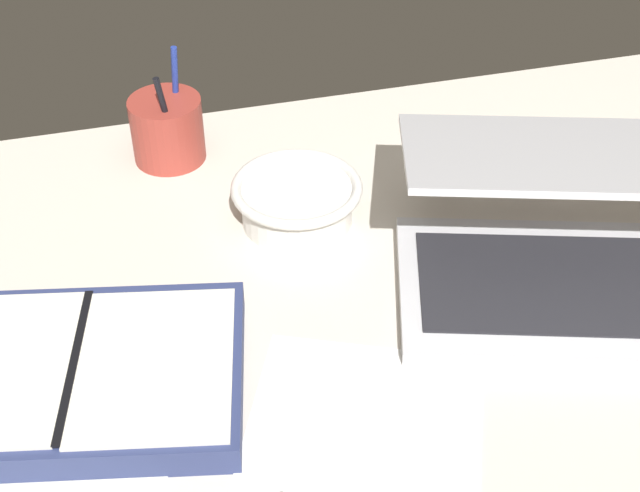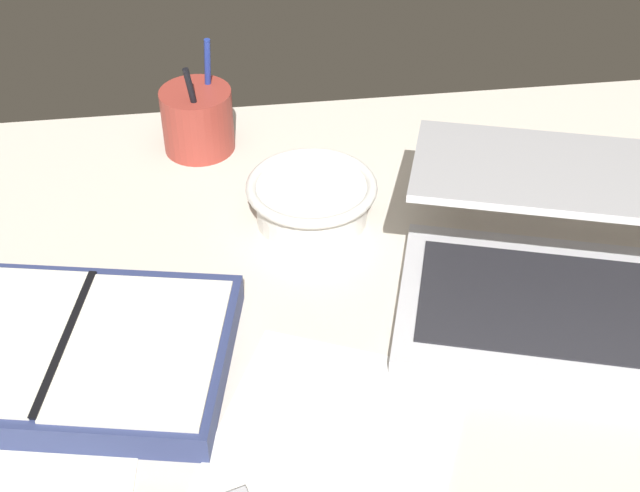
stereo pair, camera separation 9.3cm
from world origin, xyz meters
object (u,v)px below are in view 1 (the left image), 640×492
laptop (563,242)px  bowl (297,200)px  planner (77,375)px  pen_cup (168,129)px

laptop → bowl: size_ratio=2.74×
laptop → planner: bearing=-159.7°
bowl → laptop: bearing=-34.9°
pen_cup → planner: (-13.96, -38.14, -2.57)cm
bowl → pen_cup: bearing=126.1°
pen_cup → bowl: bearing=-53.9°
laptop → bowl: bearing=162.4°
planner → bowl: bearing=49.1°
pen_cup → planner: pen_cup is taller
bowl → planner: 33.80cm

